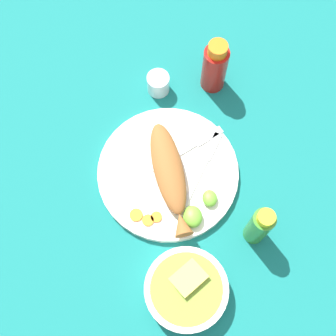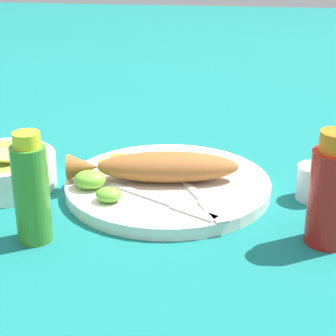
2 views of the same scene
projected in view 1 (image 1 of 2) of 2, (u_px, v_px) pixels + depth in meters
name	position (u px, v px, depth m)	size (l,w,h in m)	color
ground_plane	(168.00, 174.00, 1.04)	(4.00, 4.00, 0.00)	#146B66
main_plate	(168.00, 173.00, 1.03)	(0.31, 0.31, 0.02)	white
fried_fish	(169.00, 174.00, 1.00)	(0.26, 0.09, 0.04)	#935628
fork_near	(192.00, 146.00, 1.04)	(0.09, 0.17, 0.00)	silver
fork_far	(204.00, 163.00, 1.02)	(0.17, 0.11, 0.00)	silver
carrot_slice_near	(148.00, 220.00, 0.98)	(0.02, 0.02, 0.00)	orange
carrot_slice_mid	(136.00, 215.00, 0.98)	(0.03, 0.03, 0.00)	orange
carrot_slice_far	(156.00, 217.00, 0.98)	(0.02, 0.02, 0.00)	orange
lime_wedge_main	(193.00, 217.00, 0.97)	(0.05, 0.04, 0.03)	#6BB233
lime_wedge_side	(210.00, 198.00, 0.99)	(0.04, 0.03, 0.02)	#6BB233
hot_sauce_bottle_red	(215.00, 67.00, 1.05)	(0.06, 0.06, 0.15)	#B21914
hot_sauce_bottle_green	(259.00, 226.00, 0.93)	(0.05, 0.05, 0.15)	#3D8428
salt_cup	(159.00, 84.00, 1.09)	(0.05, 0.05, 0.05)	silver
guacamole_bowl	(186.00, 290.00, 0.92)	(0.17, 0.17, 0.06)	white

